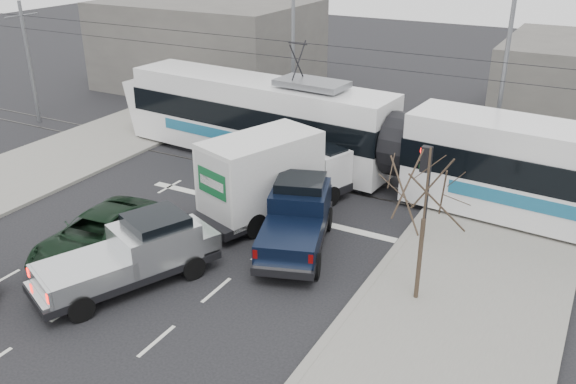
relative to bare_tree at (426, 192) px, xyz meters
The scene contains 14 objects.
ground 8.85m from the bare_tree, 161.79° to the right, with size 120.00×120.00×0.00m, color black.
sidewalk_right 4.69m from the bare_tree, 60.75° to the right, with size 6.00×60.00×0.15m, color gray.
rails 11.33m from the bare_tree, 135.38° to the left, with size 60.00×1.60×0.03m, color #33302D.
building_left 29.11m from the bare_tree, 137.92° to the left, with size 14.00×10.00×6.00m, color #615D57.
bare_tree is the anchor object (origin of this frame).
traffic_signal 4.28m from the bare_tree, 105.76° to the left, with size 0.44×0.44×3.60m.
street_lamp_near 11.58m from the bare_tree, 91.42° to the left, with size 2.38×0.25×9.00m.
street_lamp_far 17.97m from the bare_tree, 131.12° to the left, with size 2.38×0.25×9.00m.
catenary 10.68m from the bare_tree, 135.38° to the left, with size 60.00×0.20×7.00m.
tram 8.84m from the bare_tree, 113.11° to the left, with size 29.38×5.27×5.97m.
silver_pickup 9.47m from the bare_tree, 158.89° to the right, with size 4.30×6.36×2.20m.
box_truck 8.09m from the bare_tree, 155.01° to the left, with size 4.48×7.30×3.45m.
navy_pickup 5.84m from the bare_tree, 163.64° to the left, with size 3.74×5.99×2.38m.
green_car 11.61m from the bare_tree, 166.97° to the right, with size 2.57×5.58×1.55m, color black.
Camera 1 is at (11.78, -13.68, 11.00)m, focal length 38.00 mm.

